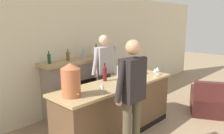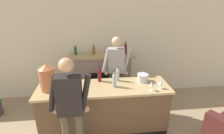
{
  "view_description": "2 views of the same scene",
  "coord_description": "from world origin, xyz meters",
  "px_view_note": "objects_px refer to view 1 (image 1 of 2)",
  "views": [
    {
      "loc": [
        -2.78,
        0.4,
        2.08
      ],
      "look_at": [
        0.05,
        3.09,
        1.27
      ],
      "focal_mm": 35.0,
      "sensor_mm": 36.0,
      "label": 1
    },
    {
      "loc": [
        -0.11,
        -0.01,
        2.57
      ],
      "look_at": [
        0.29,
        3.49,
        1.19
      ],
      "focal_mm": 28.0,
      "sensor_mm": 36.0,
      "label": 2
    }
  ],
  "objects_px": {
    "wine_glass_back_row": "(102,86)",
    "wine_glass_front_left": "(157,69)",
    "fireplace_stone": "(76,87)",
    "wine_bottle_riesling_slim": "(105,73)",
    "wine_glass_near_bucket": "(155,70)",
    "wine_bottle_chardonnay_pale": "(119,71)",
    "person_customer": "(132,98)",
    "copper_dispenser": "(71,80)",
    "wine_bottle_port_short": "(125,73)",
    "ice_bucket_steel": "(137,70)",
    "armchair_black": "(210,103)",
    "person_bartender": "(104,73)"
  },
  "relations": [
    {
      "from": "wine_glass_back_row",
      "to": "wine_glass_front_left",
      "type": "bearing_deg",
      "value": 2.58
    },
    {
      "from": "wine_glass_front_left",
      "to": "fireplace_stone",
      "type": "bearing_deg",
      "value": 124.59
    },
    {
      "from": "wine_glass_back_row",
      "to": "wine_bottle_riesling_slim",
      "type": "bearing_deg",
      "value": 42.23
    },
    {
      "from": "fireplace_stone",
      "to": "wine_glass_near_bucket",
      "type": "bearing_deg",
      "value": -61.78
    },
    {
      "from": "wine_bottle_chardonnay_pale",
      "to": "wine_glass_back_row",
      "type": "relative_size",
      "value": 1.79
    },
    {
      "from": "person_customer",
      "to": "copper_dispenser",
      "type": "distance_m",
      "value": 0.93
    },
    {
      "from": "copper_dispenser",
      "to": "wine_glass_near_bucket",
      "type": "distance_m",
      "value": 1.9
    },
    {
      "from": "wine_bottle_port_short",
      "to": "wine_glass_front_left",
      "type": "relative_size",
      "value": 2.01
    },
    {
      "from": "copper_dispenser",
      "to": "wine_bottle_riesling_slim",
      "type": "distance_m",
      "value": 0.99
    },
    {
      "from": "fireplace_stone",
      "to": "ice_bucket_steel",
      "type": "distance_m",
      "value": 1.44
    },
    {
      "from": "armchair_black",
      "to": "person_customer",
      "type": "xyz_separation_m",
      "value": [
        -2.67,
        0.18,
        0.77
      ]
    },
    {
      "from": "armchair_black",
      "to": "copper_dispenser",
      "type": "bearing_deg",
      "value": 163.3
    },
    {
      "from": "person_bartender",
      "to": "ice_bucket_steel",
      "type": "xyz_separation_m",
      "value": [
        0.47,
        -0.52,
        0.06
      ]
    },
    {
      "from": "ice_bucket_steel",
      "to": "wine_glass_back_row",
      "type": "relative_size",
      "value": 1.32
    },
    {
      "from": "person_bartender",
      "to": "wine_glass_front_left",
      "type": "relative_size",
      "value": 11.03
    },
    {
      "from": "person_customer",
      "to": "wine_bottle_riesling_slim",
      "type": "xyz_separation_m",
      "value": [
        0.47,
        1.02,
        0.11
      ]
    },
    {
      "from": "fireplace_stone",
      "to": "copper_dispenser",
      "type": "distance_m",
      "value": 1.78
    },
    {
      "from": "fireplace_stone",
      "to": "copper_dispenser",
      "type": "relative_size",
      "value": 3.24
    },
    {
      "from": "person_bartender",
      "to": "wine_glass_front_left",
      "type": "distance_m",
      "value": 1.13
    },
    {
      "from": "fireplace_stone",
      "to": "person_customer",
      "type": "relative_size",
      "value": 0.89
    },
    {
      "from": "wine_bottle_riesling_slim",
      "to": "wine_glass_back_row",
      "type": "distance_m",
      "value": 0.77
    },
    {
      "from": "wine_bottle_chardonnay_pale",
      "to": "wine_glass_back_row",
      "type": "bearing_deg",
      "value": -152.01
    },
    {
      "from": "armchair_black",
      "to": "wine_bottle_port_short",
      "type": "xyz_separation_m",
      "value": [
        -1.93,
        0.93,
        0.88
      ]
    },
    {
      "from": "armchair_black",
      "to": "wine_bottle_chardonnay_pale",
      "type": "bearing_deg",
      "value": 147.07
    },
    {
      "from": "armchair_black",
      "to": "wine_glass_near_bucket",
      "type": "xyz_separation_m",
      "value": [
        -1.28,
        0.7,
        0.86
      ]
    },
    {
      "from": "person_customer",
      "to": "wine_bottle_port_short",
      "type": "distance_m",
      "value": 1.06
    },
    {
      "from": "armchair_black",
      "to": "wine_glass_front_left",
      "type": "relative_size",
      "value": 7.0
    },
    {
      "from": "copper_dispenser",
      "to": "wine_glass_front_left",
      "type": "bearing_deg",
      "value": -5.03
    },
    {
      "from": "person_bartender",
      "to": "copper_dispenser",
      "type": "height_order",
      "value": "person_bartender"
    },
    {
      "from": "wine_bottle_riesling_slim",
      "to": "wine_glass_back_row",
      "type": "relative_size",
      "value": 1.94
    },
    {
      "from": "person_bartender",
      "to": "wine_bottle_riesling_slim",
      "type": "bearing_deg",
      "value": -133.21
    },
    {
      "from": "fireplace_stone",
      "to": "person_customer",
      "type": "distance_m",
      "value": 2.17
    },
    {
      "from": "wine_glass_near_bucket",
      "to": "copper_dispenser",
      "type": "bearing_deg",
      "value": 172.59
    },
    {
      "from": "fireplace_stone",
      "to": "copper_dispenser",
      "type": "bearing_deg",
      "value": -129.11
    },
    {
      "from": "wine_bottle_riesling_slim",
      "to": "wine_glass_front_left",
      "type": "relative_size",
      "value": 2.06
    },
    {
      "from": "fireplace_stone",
      "to": "wine_bottle_riesling_slim",
      "type": "distance_m",
      "value": 1.16
    },
    {
      "from": "fireplace_stone",
      "to": "wine_bottle_riesling_slim",
      "type": "xyz_separation_m",
      "value": [
        -0.1,
        -1.04,
        0.5
      ]
    },
    {
      "from": "person_customer",
      "to": "copper_dispenser",
      "type": "height_order",
      "value": "person_customer"
    },
    {
      "from": "person_bartender",
      "to": "wine_glass_front_left",
      "type": "bearing_deg",
      "value": -50.39
    },
    {
      "from": "wine_glass_near_bucket",
      "to": "wine_bottle_port_short",
      "type": "bearing_deg",
      "value": 160.71
    },
    {
      "from": "armchair_black",
      "to": "person_customer",
      "type": "bearing_deg",
      "value": 176.14
    },
    {
      "from": "wine_bottle_riesling_slim",
      "to": "wine_bottle_port_short",
      "type": "bearing_deg",
      "value": -45.26
    },
    {
      "from": "ice_bucket_steel",
      "to": "wine_bottle_riesling_slim",
      "type": "height_order",
      "value": "wine_bottle_riesling_slim"
    },
    {
      "from": "fireplace_stone",
      "to": "person_customer",
      "type": "xyz_separation_m",
      "value": [
        -0.57,
        -2.06,
        0.39
      ]
    },
    {
      "from": "ice_bucket_steel",
      "to": "wine_bottle_port_short",
      "type": "bearing_deg",
      "value": -163.8
    },
    {
      "from": "wine_bottle_riesling_slim",
      "to": "armchair_black",
      "type": "bearing_deg",
      "value": -28.66
    },
    {
      "from": "fireplace_stone",
      "to": "wine_bottle_port_short",
      "type": "distance_m",
      "value": 1.41
    },
    {
      "from": "wine_bottle_chardonnay_pale",
      "to": "wine_glass_back_row",
      "type": "height_order",
      "value": "wine_bottle_chardonnay_pale"
    },
    {
      "from": "person_bartender",
      "to": "wine_bottle_port_short",
      "type": "distance_m",
      "value": 0.72
    },
    {
      "from": "fireplace_stone",
      "to": "wine_bottle_riesling_slim",
      "type": "height_order",
      "value": "fireplace_stone"
    }
  ]
}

